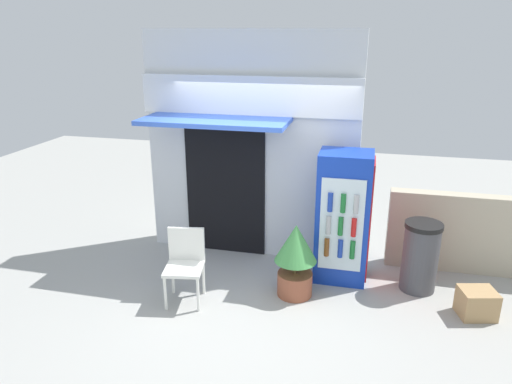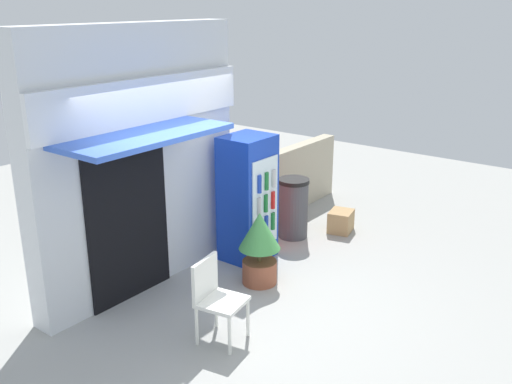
# 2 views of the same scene
# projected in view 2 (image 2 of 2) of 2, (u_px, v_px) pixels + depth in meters

# --- Properties ---
(ground) EXTENTS (16.00, 16.00, 0.00)m
(ground) POSITION_uv_depth(u_px,v_px,m) (248.00, 309.00, 6.65)
(ground) COLOR #A3A39E
(storefront_building) EXTENTS (3.01, 1.15, 3.18)m
(storefront_building) POSITION_uv_depth(u_px,v_px,m) (139.00, 159.00, 6.79)
(storefront_building) COLOR silver
(storefront_building) RESTS_ON ground
(drink_cooler) EXTENTS (0.69, 0.63, 1.73)m
(drink_cooler) POSITION_uv_depth(u_px,v_px,m) (248.00, 198.00, 7.74)
(drink_cooler) COLOR #1438B2
(drink_cooler) RESTS_ON ground
(plastic_chair) EXTENTS (0.51, 0.52, 0.90)m
(plastic_chair) POSITION_uv_depth(u_px,v_px,m) (215.00, 294.00, 5.92)
(plastic_chair) COLOR white
(plastic_chair) RESTS_ON ground
(potted_plant_near_shop) EXTENTS (0.52, 0.52, 0.95)m
(potted_plant_near_shop) POSITION_uv_depth(u_px,v_px,m) (260.00, 244.00, 7.11)
(potted_plant_near_shop) COLOR #995138
(potted_plant_near_shop) RESTS_ON ground
(trash_bin) EXTENTS (0.46, 0.46, 0.91)m
(trash_bin) POSITION_uv_depth(u_px,v_px,m) (293.00, 208.00, 8.57)
(trash_bin) COLOR #47474C
(trash_bin) RESTS_ON ground
(stone_boundary_wall) EXTENTS (2.54, 0.21, 1.10)m
(stone_boundary_wall) POSITION_uv_depth(u_px,v_px,m) (289.00, 180.00, 9.59)
(stone_boundary_wall) COLOR #B7AD93
(stone_boundary_wall) RESTS_ON ground
(cardboard_box) EXTENTS (0.46, 0.42, 0.33)m
(cardboard_box) POSITION_uv_depth(u_px,v_px,m) (341.00, 221.00, 8.85)
(cardboard_box) COLOR tan
(cardboard_box) RESTS_ON ground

